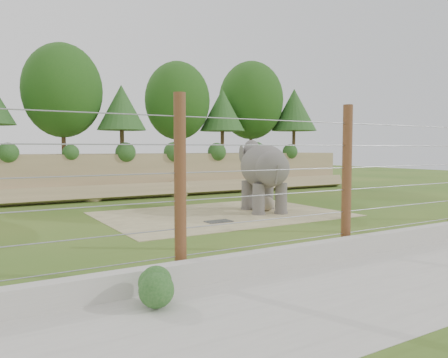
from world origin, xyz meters
TOP-DOWN VIEW (x-y plane):
  - ground at (0.00, 0.00)m, footprint 90.00×90.00m
  - back_embankment at (0.59, 12.68)m, footprint 30.00×5.52m
  - dirt_patch at (0.50, 3.00)m, footprint 10.00×7.00m
  - drain_grate at (-0.63, 1.35)m, footprint 1.00×0.60m
  - elephant at (2.49, 2.72)m, footprint 2.72×4.19m
  - stone_ball at (2.71, 2.75)m, footprint 0.66×0.66m
  - retaining_wall at (0.00, -5.00)m, footprint 26.00×0.35m
  - walkway at (0.00, -7.00)m, footprint 26.00×4.00m
  - barrier_fence at (0.00, -4.50)m, footprint 20.26×0.26m
  - walkway_shrub at (-6.01, -5.80)m, footprint 0.66×0.66m

SIDE VIEW (x-z plane):
  - ground at x=0.00m, z-range 0.00..0.00m
  - walkway at x=0.00m, z-range 0.00..0.01m
  - dirt_patch at x=0.50m, z-range 0.00..0.02m
  - drain_grate at x=-0.63m, z-range 0.02..0.05m
  - retaining_wall at x=0.00m, z-range 0.00..0.50m
  - walkway_shrub at x=-6.01m, z-range 0.01..0.67m
  - stone_ball at x=2.71m, z-range 0.02..0.68m
  - elephant at x=2.49m, z-range 0.00..3.14m
  - barrier_fence at x=0.00m, z-range 0.00..4.00m
  - back_embankment at x=0.59m, z-range -0.42..8.35m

